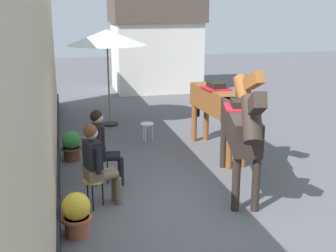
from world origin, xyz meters
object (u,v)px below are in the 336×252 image
cafe_parasol (107,38)px  spare_stool_white (147,126)px  seated_visitor_far (102,143)px  seated_visitor_near (97,161)px  saddled_horse_near (240,126)px  satchel_bag (90,161)px  flower_planter_farthest (71,145)px  saddled_horse_far (220,103)px  flower_planter_inner_near (77,213)px

cafe_parasol → spare_stool_white: cafe_parasol is taller
seated_visitor_far → cafe_parasol: 4.44m
seated_visitor_near → saddled_horse_near: bearing=2.5°
cafe_parasol → satchel_bag: cafe_parasol is taller
flower_planter_farthest → satchel_bag: size_ratio=2.29×
saddled_horse_far → flower_planter_farthest: (-3.14, 0.40, -0.82)m
saddled_horse_far → flower_planter_inner_near: bearing=-138.3°
flower_planter_farthest → spare_stool_white: (1.80, 0.89, 0.07)m
saddled_horse_near → saddled_horse_far: same height
seated_visitor_near → saddled_horse_near: (2.46, 0.11, 0.38)m
saddled_horse_near → cafe_parasol: 5.34m
saddled_horse_far → flower_planter_inner_near: 4.31m
flower_planter_inner_near → cafe_parasol: bearing=79.1°
seated_visitor_far → satchel_bag: bearing=99.6°
spare_stool_white → seated_visitor_near: bearing=-114.0°
saddled_horse_near → satchel_bag: (-2.46, 1.82, -1.06)m
saddled_horse_far → saddled_horse_near: bearing=-99.9°
seated_visitor_near → flower_planter_inner_near: bearing=-113.5°
seated_visitor_far → saddled_horse_near: 2.46m
seated_visitor_far → cafe_parasol: size_ratio=0.54×
seated_visitor_near → seated_visitor_far: size_ratio=1.00×
seated_visitor_far → flower_planter_farthest: seated_visitor_far is taller
cafe_parasol → seated_visitor_near: bearing=-98.6°
seated_visitor_near → saddled_horse_far: 3.43m
saddled_horse_near → spare_stool_white: size_ratio=6.36×
seated_visitor_far → flower_planter_inner_near: bearing=-107.1°
flower_planter_inner_near → satchel_bag: (0.37, 2.78, -0.23)m
saddled_horse_far → cafe_parasol: cafe_parasol is taller
flower_planter_inner_near → flower_planter_farthest: same height
flower_planter_farthest → spare_stool_white: bearing=26.4°
saddled_horse_far → flower_planter_inner_near: size_ratio=4.68×
flower_planter_inner_near → flower_planter_farthest: size_ratio=1.00×
satchel_bag → flower_planter_farthest: bearing=51.4°
cafe_parasol → spare_stool_white: (0.69, -1.76, -1.96)m
flower_planter_inner_near → seated_visitor_near: bearing=66.5°
spare_stool_white → satchel_bag: spare_stool_white is taller
seated_visitor_far → flower_planter_inner_near: (-0.55, -1.77, -0.44)m
saddled_horse_far → flower_planter_farthest: 3.27m
flower_planter_farthest → spare_stool_white: size_ratio=1.39×
flower_planter_farthest → cafe_parasol: bearing=67.4°
seated_visitor_near → seated_visitor_far: (0.17, 0.91, 0.00)m
flower_planter_inner_near → seated_visitor_far: bearing=72.9°
seated_visitor_near → satchel_bag: seated_visitor_near is taller
saddled_horse_far → satchel_bag: saddled_horse_far is taller
flower_planter_farthest → satchel_bag: flower_planter_farthest is taller
saddled_horse_near → saddled_horse_far: size_ratio=0.98×
seated_visitor_near → cafe_parasol: (0.76, 5.02, 1.59)m
saddled_horse_far → seated_visitor_far: bearing=-158.1°
saddled_horse_near → spare_stool_white: bearing=107.9°
seated_visitor_far → saddled_horse_near: bearing=-19.3°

